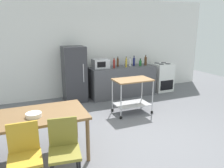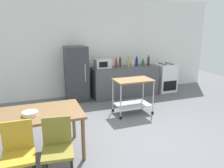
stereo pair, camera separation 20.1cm
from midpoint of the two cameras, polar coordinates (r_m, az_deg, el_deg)
The scene contains 18 objects.
ground_plane at distance 4.21m, azimuth 5.69°, elevation -14.45°, with size 12.00×12.00×0.00m, color slate.
back_wall at distance 6.68m, azimuth -7.38°, elevation 9.46°, with size 8.40×0.12×2.90m, color white.
kitchen_counter at distance 6.60m, azimuth 1.88°, elevation 0.70°, with size 2.00×0.64×0.90m, color #4C4C51.
dining_table at distance 3.62m, azimuth -20.63°, elevation -8.62°, with size 1.50×0.90×0.75m.
chair_olive at distance 3.04m, azimuth -14.43°, elevation -15.92°, with size 0.45×0.45×0.89m.
chair_mustard at distance 3.08m, azimuth -23.86°, elevation -16.45°, with size 0.41×0.41×0.89m.
stove_oven at distance 7.33m, azimuth 12.16°, elevation 1.80°, with size 0.60×0.61×0.92m.
refrigerator at distance 6.17m, azimuth -10.82°, elevation 2.55°, with size 0.60×0.63×1.55m.
kitchen_cart at distance 5.24m, azimuth 4.29°, elevation -1.67°, with size 0.91×0.57×0.85m.
microwave at distance 6.30m, azimuth -3.91°, elevation 5.38°, with size 0.46×0.35×0.26m.
bottle_soy_sauce at distance 6.28m, azimuth -0.37°, elevation 5.36°, with size 0.06×0.06×0.30m.
bottle_sesame_oil at distance 6.53m, azimuth 0.65°, elevation 5.74°, with size 0.06×0.06×0.30m.
bottle_hot_sauce at distance 6.44m, azimuth 2.87°, elevation 5.61°, with size 0.06×0.06×0.31m.
bottle_olive_oil at distance 6.61m, azimuth 3.89°, elevation 5.65°, with size 0.07×0.07×0.26m.
bottle_soda at distance 6.72m, azimuth 4.94°, elevation 5.90°, with size 0.07×0.07×0.30m.
bottle_vinegar at distance 6.72m, azimuth 6.61°, elevation 5.52°, with size 0.08×0.08×0.22m.
bottle_sparkling_water at distance 6.81m, azimuth 7.99°, elevation 6.01°, with size 0.08×0.08×0.32m.
fruit_bowl at distance 3.50m, azimuth -21.50°, elevation -7.59°, with size 0.23×0.23×0.06m, color white.
Camera 1 is at (-1.90, -3.17, 2.04)m, focal length 34.71 mm.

